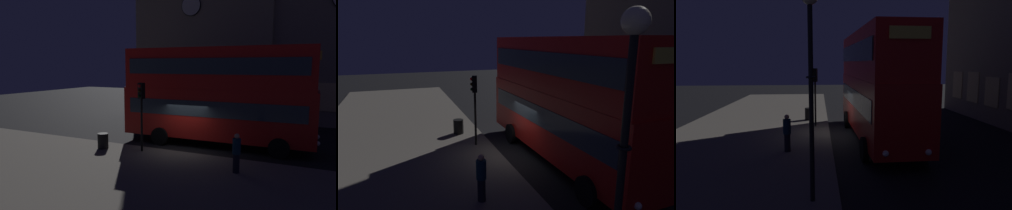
% 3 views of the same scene
% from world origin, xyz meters
% --- Properties ---
extents(ground_plane, '(80.00, 80.00, 0.00)m').
position_xyz_m(ground_plane, '(0.00, 0.00, 0.00)').
color(ground_plane, black).
extents(sidewalk_slab, '(44.00, 9.46, 0.12)m').
position_xyz_m(sidewalk_slab, '(0.00, -5.15, 0.06)').
color(sidewalk_slab, '#5B564F').
rests_on(sidewalk_slab, ground).
extents(double_decker_bus, '(11.23, 3.00, 5.79)m').
position_xyz_m(double_decker_bus, '(1.27, 2.10, 3.22)').
color(double_decker_bus, red).
rests_on(double_decker_bus, ground).
extents(traffic_light_near_kerb, '(0.37, 0.39, 3.73)m').
position_xyz_m(traffic_light_near_kerb, '(-1.79, -1.28, 2.81)').
color(traffic_light_near_kerb, black).
rests_on(traffic_light_near_kerb, sidewalk_slab).
extents(street_lamp, '(0.47, 0.47, 6.10)m').
position_xyz_m(street_lamp, '(8.81, -1.25, 4.42)').
color(street_lamp, black).
rests_on(street_lamp, sidewalk_slab).
extents(pedestrian, '(0.36, 0.36, 1.74)m').
position_xyz_m(pedestrian, '(3.70, -2.51, 1.01)').
color(pedestrian, black).
rests_on(pedestrian, sidewalk_slab).
extents(litter_bin, '(0.60, 0.60, 0.86)m').
position_xyz_m(litter_bin, '(-4.04, -1.75, 0.55)').
color(litter_bin, black).
rests_on(litter_bin, sidewalk_slab).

